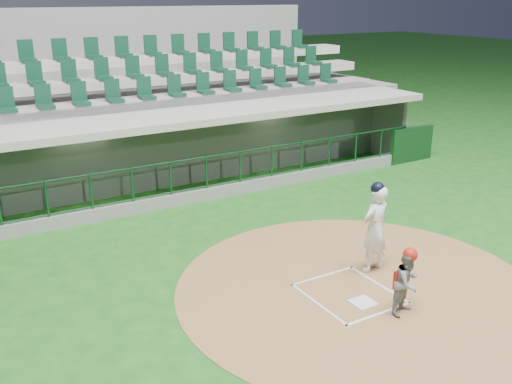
{
  "coord_description": "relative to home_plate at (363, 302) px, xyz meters",
  "views": [
    {
      "loc": [
        -6.53,
        -7.78,
        5.5
      ],
      "look_at": [
        -0.38,
        2.6,
        1.3
      ],
      "focal_mm": 40.0,
      "sensor_mm": 36.0,
      "label": 1
    }
  ],
  "objects": [
    {
      "name": "ground",
      "position": [
        0.0,
        0.7,
        -0.02
      ],
      "size": [
        120.0,
        120.0,
        0.0
      ],
      "primitive_type": "plane",
      "color": "#174F16",
      "rests_on": "ground"
    },
    {
      "name": "dirt_circle",
      "position": [
        0.3,
        0.5,
        -0.02
      ],
      "size": [
        7.2,
        7.2,
        0.01
      ],
      "primitive_type": "cylinder",
      "color": "brown",
      "rests_on": "ground"
    },
    {
      "name": "home_plate",
      "position": [
        0.0,
        0.0,
        0.0
      ],
      "size": [
        0.43,
        0.43,
        0.02
      ],
      "primitive_type": "cube",
      "color": "silver",
      "rests_on": "dirt_circle"
    },
    {
      "name": "batter_box_chalk",
      "position": [
        0.0,
        0.4,
        -0.0
      ],
      "size": [
        1.55,
        1.8,
        0.01
      ],
      "color": "silver",
      "rests_on": "ground"
    },
    {
      "name": "dugout_structure",
      "position": [
        0.2,
        8.53,
        0.94
      ],
      "size": [
        16.4,
        3.7,
        3.0
      ],
      "color": "slate",
      "rests_on": "ground"
    },
    {
      "name": "seating_deck",
      "position": [
        0.0,
        11.61,
        1.4
      ],
      "size": [
        17.0,
        6.72,
        5.15
      ],
      "color": "slate",
      "rests_on": "ground"
    },
    {
      "name": "batter",
      "position": [
        1.07,
        0.96,
        0.95
      ],
      "size": [
        0.91,
        0.91,
        1.94
      ],
      "color": "white",
      "rests_on": "dirt_circle"
    },
    {
      "name": "catcher",
      "position": [
        0.44,
        -0.63,
        0.62
      ],
      "size": [
        0.68,
        0.59,
        1.28
      ],
      "color": "gray",
      "rests_on": "dirt_circle"
    }
  ]
}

